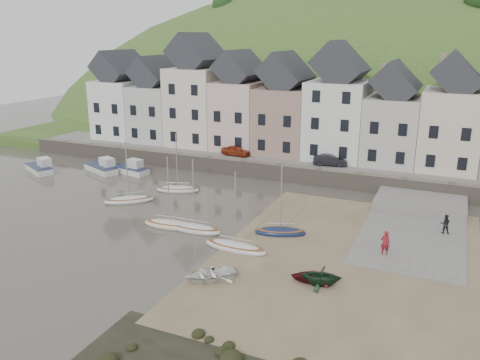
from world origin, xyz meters
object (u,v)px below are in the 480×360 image
at_px(rowboat_white, 210,274).
at_px(sailboat_0, 178,189).
at_px(rowboat_green, 321,276).
at_px(car_left, 236,151).
at_px(person_red, 385,242).
at_px(car_right, 330,160).
at_px(rowboat_red, 312,277).
at_px(person_dark, 445,224).

bearing_deg(rowboat_white, sailboat_0, 174.34).
distance_m(rowboat_green, car_left, 29.47).
bearing_deg(person_red, rowboat_white, 14.77).
height_order(sailboat_0, person_red, sailboat_0).
height_order(sailboat_0, car_left, sailboat_0).
relative_size(rowboat_white, car_right, 0.93).
bearing_deg(sailboat_0, person_red, -17.86).
bearing_deg(rowboat_red, rowboat_white, -84.34).
relative_size(sailboat_0, car_left, 1.77).
xyz_separation_m(rowboat_green, person_red, (3.07, 6.34, 0.29)).
relative_size(rowboat_white, rowboat_red, 1.22).
xyz_separation_m(sailboat_0, rowboat_red, (17.98, -12.97, 0.09)).
bearing_deg(car_left, rowboat_green, -139.18).
distance_m(rowboat_white, person_dark, 20.05).
bearing_deg(rowboat_red, rowboat_green, 44.35).
bearing_deg(person_dark, rowboat_green, 52.98).
bearing_deg(rowboat_red, car_right, 174.98).
relative_size(rowboat_green, car_right, 0.69).
distance_m(car_left, car_right, 11.52).
bearing_deg(sailboat_0, rowboat_red, -35.81).
bearing_deg(person_dark, car_left, -33.81).
bearing_deg(rowboat_green, person_dark, 138.28).
relative_size(rowboat_green, person_dark, 1.62).
distance_m(rowboat_white, rowboat_green, 7.21).
xyz_separation_m(rowboat_white, car_left, (-10.07, 26.22, 1.79)).
bearing_deg(car_right, car_left, 78.88).
xyz_separation_m(rowboat_white, rowboat_red, (6.22, 2.52, -0.07)).
height_order(rowboat_green, person_dark, person_dark).
xyz_separation_m(car_left, car_right, (11.52, 0.00, 0.01)).
bearing_deg(rowboat_white, rowboat_red, 69.20).
relative_size(rowboat_red, car_right, 0.76).
relative_size(person_red, car_left, 0.51).
relative_size(rowboat_white, car_left, 0.98).
height_order(person_red, car_right, car_right).
relative_size(person_red, person_dark, 1.14).
distance_m(rowboat_red, person_red, 7.07).
xyz_separation_m(rowboat_green, rowboat_red, (-0.66, 0.37, -0.39)).
distance_m(rowboat_white, car_left, 28.15).
xyz_separation_m(rowboat_white, person_dark, (13.82, 14.52, 0.50)).
bearing_deg(car_right, rowboat_white, 165.72).
bearing_deg(car_right, rowboat_red, -179.74).
bearing_deg(person_red, car_left, -67.26).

